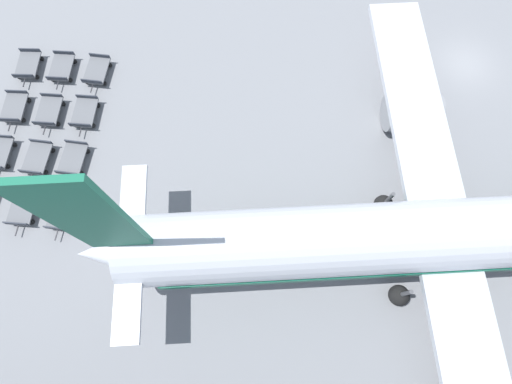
{
  "coord_description": "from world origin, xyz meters",
  "views": [
    {
      "loc": [
        20.87,
        -14.82,
        25.54
      ],
      "look_at": [
        12.01,
        -15.41,
        1.13
      ],
      "focal_mm": 28.0,
      "sensor_mm": 36.0,
      "label": 1
    }
  ],
  "objects_px": {
    "baggage_dolly_row_near_col_b": "(15,108)",
    "baggage_dolly_row_mid_b_col_c": "(73,159)",
    "baggage_dolly_row_mid_a_col_b": "(49,111)",
    "baggage_dolly_row_mid_a_col_a": "(62,68)",
    "baggage_dolly_row_mid_b_col_a": "(97,71)",
    "baggage_dolly_row_mid_a_col_c": "(38,158)",
    "baggage_dolly_row_mid_a_col_d": "(23,208)",
    "baggage_dolly_row_near_col_a": "(28,65)",
    "baggage_dolly_row_mid_b_col_b": "(85,113)",
    "airplane": "(466,234)",
    "baggage_dolly_row_mid_b_col_d": "(63,212)"
  },
  "relations": [
    {
      "from": "baggage_dolly_row_mid_b_col_a",
      "to": "baggage_dolly_row_mid_a_col_d",
      "type": "bearing_deg",
      "value": -13.63
    },
    {
      "from": "baggage_dolly_row_mid_b_col_c",
      "to": "baggage_dolly_row_mid_b_col_a",
      "type": "bearing_deg",
      "value": 178.7
    },
    {
      "from": "airplane",
      "to": "baggage_dolly_row_mid_b_col_a",
      "type": "height_order",
      "value": "airplane"
    },
    {
      "from": "baggage_dolly_row_mid_b_col_c",
      "to": "baggage_dolly_row_mid_b_col_d",
      "type": "distance_m",
      "value": 3.84
    },
    {
      "from": "baggage_dolly_row_mid_a_col_c",
      "to": "baggage_dolly_row_mid_a_col_d",
      "type": "distance_m",
      "value": 3.6
    },
    {
      "from": "baggage_dolly_row_mid_a_col_d",
      "to": "baggage_dolly_row_mid_b_col_d",
      "type": "xyz_separation_m",
      "value": [
        0.14,
        2.7,
        0.0
      ]
    },
    {
      "from": "airplane",
      "to": "baggage_dolly_row_mid_b_col_d",
      "type": "distance_m",
      "value": 24.89
    },
    {
      "from": "baggage_dolly_row_near_col_b",
      "to": "baggage_dolly_row_mid_a_col_d",
      "type": "distance_m",
      "value": 7.92
    },
    {
      "from": "baggage_dolly_row_mid_a_col_c",
      "to": "baggage_dolly_row_mid_a_col_d",
      "type": "xyz_separation_m",
      "value": [
        3.6,
        -0.04,
        0.0
      ]
    },
    {
      "from": "airplane",
      "to": "baggage_dolly_row_mid_b_col_a",
      "type": "relative_size",
      "value": 14.07
    },
    {
      "from": "baggage_dolly_row_mid_a_col_d",
      "to": "airplane",
      "type": "bearing_deg",
      "value": 88.49
    },
    {
      "from": "baggage_dolly_row_mid_a_col_d",
      "to": "baggage_dolly_row_mid_b_col_c",
      "type": "height_order",
      "value": "same"
    },
    {
      "from": "baggage_dolly_row_near_col_a",
      "to": "baggage_dolly_row_mid_b_col_a",
      "type": "height_order",
      "value": "same"
    },
    {
      "from": "baggage_dolly_row_near_col_a",
      "to": "baggage_dolly_row_near_col_b",
      "type": "relative_size",
      "value": 1.0
    },
    {
      "from": "baggage_dolly_row_mid_b_col_b",
      "to": "baggage_dolly_row_mid_b_col_d",
      "type": "distance_m",
      "value": 7.53
    },
    {
      "from": "baggage_dolly_row_near_col_a",
      "to": "baggage_dolly_row_mid_a_col_c",
      "type": "distance_m",
      "value": 8.03
    },
    {
      "from": "baggage_dolly_row_near_col_a",
      "to": "baggage_dolly_row_mid_b_col_b",
      "type": "xyz_separation_m",
      "value": [
        3.8,
        5.16,
        0.0
      ]
    },
    {
      "from": "baggage_dolly_row_mid_b_col_a",
      "to": "baggage_dolly_row_mid_a_col_b",
      "type": "bearing_deg",
      "value": -36.59
    },
    {
      "from": "baggage_dolly_row_mid_b_col_d",
      "to": "baggage_dolly_row_near_col_a",
      "type": "bearing_deg",
      "value": -154.83
    },
    {
      "from": "baggage_dolly_row_near_col_b",
      "to": "baggage_dolly_row_mid_b_col_a",
      "type": "bearing_deg",
      "value": 123.84
    },
    {
      "from": "baggage_dolly_row_mid_a_col_a",
      "to": "baggage_dolly_row_mid_a_col_c",
      "type": "relative_size",
      "value": 0.99
    },
    {
      "from": "baggage_dolly_row_mid_b_col_b",
      "to": "airplane",
      "type": "bearing_deg",
      "value": 71.93
    },
    {
      "from": "baggage_dolly_row_mid_a_col_d",
      "to": "baggage_dolly_row_mid_b_col_b",
      "type": "xyz_separation_m",
      "value": [
        -7.39,
        2.54,
        0.0
      ]
    },
    {
      "from": "baggage_dolly_row_mid_a_col_a",
      "to": "baggage_dolly_row_mid_a_col_b",
      "type": "height_order",
      "value": "same"
    },
    {
      "from": "baggage_dolly_row_mid_a_col_d",
      "to": "baggage_dolly_row_mid_b_col_c",
      "type": "bearing_deg",
      "value": 145.84
    },
    {
      "from": "baggage_dolly_row_mid_b_col_c",
      "to": "baggage_dolly_row_mid_b_col_d",
      "type": "bearing_deg",
      "value": 2.91
    },
    {
      "from": "baggage_dolly_row_mid_a_col_a",
      "to": "baggage_dolly_row_mid_b_col_a",
      "type": "relative_size",
      "value": 0.99
    },
    {
      "from": "baggage_dolly_row_mid_a_col_d",
      "to": "baggage_dolly_row_mid_a_col_a",
      "type": "bearing_deg",
      "value": -179.85
    },
    {
      "from": "airplane",
      "to": "baggage_dolly_row_mid_a_col_b",
      "type": "relative_size",
      "value": 14.26
    },
    {
      "from": "baggage_dolly_row_mid_a_col_b",
      "to": "baggage_dolly_row_near_col_a",
      "type": "bearing_deg",
      "value": -146.25
    },
    {
      "from": "baggage_dolly_row_mid_b_col_a",
      "to": "airplane",
      "type": "bearing_deg",
      "value": 64.58
    },
    {
      "from": "baggage_dolly_row_mid_a_col_b",
      "to": "baggage_dolly_row_mid_b_col_d",
      "type": "xyz_separation_m",
      "value": [
        7.49,
        2.76,
        0.0
      ]
    },
    {
      "from": "baggage_dolly_row_mid_a_col_b",
      "to": "baggage_dolly_row_mid_b_col_d",
      "type": "distance_m",
      "value": 7.98
    },
    {
      "from": "baggage_dolly_row_near_col_a",
      "to": "baggage_dolly_row_mid_a_col_d",
      "type": "bearing_deg",
      "value": 13.17
    },
    {
      "from": "baggage_dolly_row_near_col_b",
      "to": "baggage_dolly_row_mid_b_col_c",
      "type": "distance_m",
      "value": 6.38
    },
    {
      "from": "baggage_dolly_row_mid_a_col_b",
      "to": "baggage_dolly_row_mid_b_col_d",
      "type": "height_order",
      "value": "same"
    },
    {
      "from": "baggage_dolly_row_near_col_b",
      "to": "baggage_dolly_row_mid_b_col_d",
      "type": "height_order",
      "value": "same"
    },
    {
      "from": "baggage_dolly_row_mid_a_col_b",
      "to": "baggage_dolly_row_mid_a_col_d",
      "type": "distance_m",
      "value": 7.35
    },
    {
      "from": "baggage_dolly_row_mid_b_col_a",
      "to": "baggage_dolly_row_mid_b_col_c",
      "type": "xyz_separation_m",
      "value": [
        7.33,
        -0.17,
        0.0
      ]
    },
    {
      "from": "airplane",
      "to": "baggage_dolly_row_mid_a_col_a",
      "type": "xyz_separation_m",
      "value": [
        -11.85,
        -27.43,
        -3.04
      ]
    },
    {
      "from": "airplane",
      "to": "baggage_dolly_row_mid_b_col_b",
      "type": "height_order",
      "value": "airplane"
    },
    {
      "from": "baggage_dolly_row_mid_a_col_a",
      "to": "baggage_dolly_row_mid_a_col_b",
      "type": "bearing_deg",
      "value": -0.42
    },
    {
      "from": "baggage_dolly_row_near_col_b",
      "to": "baggage_dolly_row_mid_a_col_a",
      "type": "xyz_separation_m",
      "value": [
        -3.66,
        2.61,
        0.0
      ]
    },
    {
      "from": "airplane",
      "to": "baggage_dolly_row_mid_b_col_b",
      "type": "xyz_separation_m",
      "value": [
        -8.11,
        -24.86,
        -3.04
      ]
    },
    {
      "from": "baggage_dolly_row_mid_b_col_b",
      "to": "baggage_dolly_row_mid_b_col_c",
      "type": "bearing_deg",
      "value": -0.47
    },
    {
      "from": "baggage_dolly_row_mid_a_col_b",
      "to": "baggage_dolly_row_mid_a_col_d",
      "type": "xyz_separation_m",
      "value": [
        7.35,
        0.06,
        0.0
      ]
    },
    {
      "from": "baggage_dolly_row_mid_b_col_d",
      "to": "baggage_dolly_row_mid_a_col_c",
      "type": "bearing_deg",
      "value": -144.56
    },
    {
      "from": "baggage_dolly_row_mid_a_col_a",
      "to": "baggage_dolly_row_mid_a_col_d",
      "type": "distance_m",
      "value": 11.13
    },
    {
      "from": "baggage_dolly_row_near_col_b",
      "to": "baggage_dolly_row_mid_b_col_d",
      "type": "relative_size",
      "value": 0.99
    },
    {
      "from": "baggage_dolly_row_near_col_b",
      "to": "baggage_dolly_row_mid_a_col_b",
      "type": "distance_m",
      "value": 2.59
    }
  ]
}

